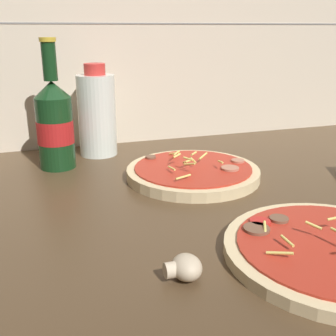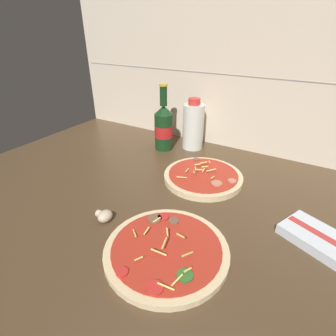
% 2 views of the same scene
% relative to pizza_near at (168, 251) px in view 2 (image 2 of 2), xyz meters
% --- Properties ---
extents(counter_slab, '(1.60, 0.90, 0.03)m').
position_rel_pizza_near_xyz_m(counter_slab, '(-0.00, 0.16, -0.02)').
color(counter_slab, '#4C3823').
rests_on(counter_slab, ground).
extents(tile_backsplash, '(1.60, 0.01, 0.60)m').
position_rel_pizza_near_xyz_m(tile_backsplash, '(-0.00, 0.61, 0.27)').
color(tile_backsplash, beige).
rests_on(tile_backsplash, ground).
extents(pizza_near, '(0.27, 0.27, 0.04)m').
position_rel_pizza_near_xyz_m(pizza_near, '(0.00, 0.00, 0.00)').
color(pizza_near, beige).
rests_on(pizza_near, counter_slab).
extents(pizza_far, '(0.25, 0.25, 0.05)m').
position_rel_pizza_near_xyz_m(pizza_far, '(-0.06, 0.32, 0.00)').
color(pizza_far, beige).
rests_on(pizza_far, counter_slab).
extents(beer_bottle, '(0.07, 0.07, 0.25)m').
position_rel_pizza_near_xyz_m(beer_bottle, '(-0.30, 0.46, 0.08)').
color(beer_bottle, '#143819').
rests_on(beer_bottle, counter_slab).
extents(oil_bottle, '(0.08, 0.08, 0.20)m').
position_rel_pizza_near_xyz_m(oil_bottle, '(-0.20, 0.53, 0.08)').
color(oil_bottle, silver).
rests_on(oil_bottle, counter_slab).
extents(mushroom_left, '(0.04, 0.04, 0.03)m').
position_rel_pizza_near_xyz_m(mushroom_left, '(-0.19, 0.01, 0.01)').
color(mushroom_left, beige).
rests_on(mushroom_left, counter_slab).
extents(dish_towel, '(0.18, 0.15, 0.03)m').
position_rel_pizza_near_xyz_m(dish_towel, '(0.27, 0.20, 0.00)').
color(dish_towel, silver).
rests_on(dish_towel, counter_slab).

